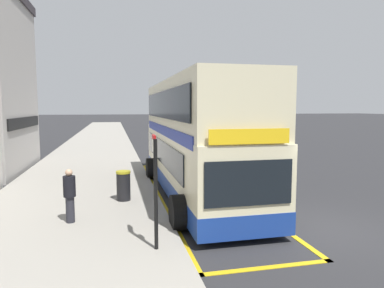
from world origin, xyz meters
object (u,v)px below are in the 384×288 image
double_decker_bus (195,141)px  litter_bin (123,186)px  bus_stop_sign (155,182)px  pedestrian_waiting_near_sign (70,194)px  parked_car_navy_distant (162,122)px  parked_car_maroon_kerbside (200,135)px

double_decker_bus → litter_bin: 3.30m
double_decker_bus → bus_stop_sign: 5.83m
bus_stop_sign → litter_bin: 4.53m
pedestrian_waiting_near_sign → bus_stop_sign: bearing=-47.1°
parked_car_navy_distant → parked_car_maroon_kerbside: bearing=-89.0°
parked_car_navy_distant → litter_bin: parked_car_navy_distant is taller
double_decker_bus → pedestrian_waiting_near_sign: size_ratio=7.28×
parked_car_maroon_kerbside → pedestrian_waiting_near_sign: pedestrian_waiting_near_sign is taller
double_decker_bus → parked_car_navy_distant: bearing=83.7°
parked_car_maroon_kerbside → litter_bin: 21.20m
parked_car_navy_distant → parked_car_maroon_kerbside: size_ratio=1.00×
double_decker_bus → litter_bin: (-2.82, -1.01, -1.40)m
double_decker_bus → parked_car_navy_distant: size_ratio=2.66×
double_decker_bus → pedestrian_waiting_near_sign: bearing=-145.0°
parked_car_navy_distant → litter_bin: (-8.00, -48.08, -0.13)m
double_decker_bus → litter_bin: bearing=-160.3°
pedestrian_waiting_near_sign → parked_car_maroon_kerbside: bearing=66.8°
parked_car_maroon_kerbside → litter_bin: bearing=-111.0°
bus_stop_sign → pedestrian_waiting_near_sign: size_ratio=1.71×
parked_car_navy_distant → parked_car_maroon_kerbside: same height
bus_stop_sign → parked_car_navy_distant: size_ratio=0.63×
bus_stop_sign → parked_car_maroon_kerbside: size_ratio=0.63×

